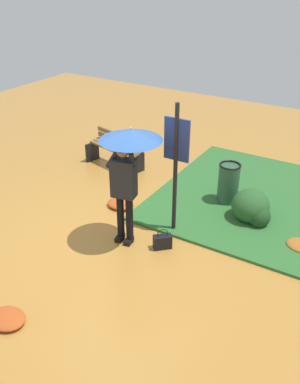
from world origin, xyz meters
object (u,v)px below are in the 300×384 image
(handbag, at_px, (162,242))
(trash_bin, at_px, (228,184))
(person_with_umbrella, at_px, (128,157))
(info_sign_post, at_px, (176,155))
(park_bench, at_px, (115,149))

(handbag, xyz_separation_m, trash_bin, (0.34, 1.94, 0.29))
(person_with_umbrella, relative_size, handbag, 5.53)
(person_with_umbrella, height_order, handbag, person_with_umbrella)
(info_sign_post, relative_size, handbag, 6.22)
(person_with_umbrella, xyz_separation_m, info_sign_post, (0.47, 0.68, -0.11))
(info_sign_post, height_order, park_bench, info_sign_post)
(person_with_umbrella, bearing_deg, park_bench, 129.87)
(info_sign_post, relative_size, park_bench, 1.62)
(park_bench, height_order, trash_bin, trash_bin)
(person_with_umbrella, bearing_deg, handbag, 11.99)
(info_sign_post, bearing_deg, trash_bin, 72.52)
(park_bench, xyz_separation_m, trash_bin, (2.86, -0.28, 0.02))
(person_with_umbrella, height_order, park_bench, person_with_umbrella)
(handbag, relative_size, trash_bin, 0.44)
(trash_bin, bearing_deg, park_bench, 174.39)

